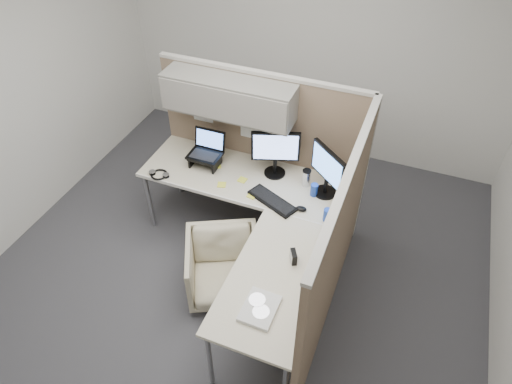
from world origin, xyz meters
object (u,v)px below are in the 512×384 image
at_px(office_chair, 223,265).
at_px(keyboard, 272,201).
at_px(monitor_left, 275,150).
at_px(desk, 253,216).

distance_m(office_chair, keyboard, 0.71).
xyz_separation_m(office_chair, monitor_left, (0.15, 0.88, 0.68)).
xyz_separation_m(office_chair, keyboard, (0.26, 0.51, 0.42)).
bearing_deg(monitor_left, office_chair, -118.50).
bearing_deg(desk, office_chair, -115.33).
height_order(desk, monitor_left, monitor_left).
relative_size(desk, monitor_left, 4.29).
distance_m(desk, keyboard, 0.22).
relative_size(monitor_left, keyboard, 1.00).
height_order(desk, office_chair, desk).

